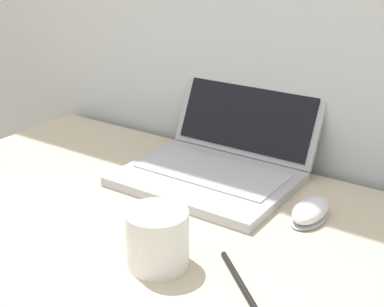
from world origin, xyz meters
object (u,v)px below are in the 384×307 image
(laptop, at_px, (223,151))
(computer_mouse, at_px, (310,211))
(drink_cup, at_px, (157,237))
(pen, at_px, (238,280))

(laptop, xyz_separation_m, computer_mouse, (0.24, -0.08, -0.04))
(drink_cup, relative_size, computer_mouse, 0.88)
(drink_cup, relative_size, pen, 0.85)
(laptop, height_order, pen, laptop)
(computer_mouse, xyz_separation_m, pen, (-0.01, -0.24, -0.01))
(laptop, height_order, drink_cup, laptop)
(laptop, relative_size, computer_mouse, 3.31)
(laptop, height_order, computer_mouse, laptop)
(drink_cup, height_order, pen, drink_cup)
(drink_cup, xyz_separation_m, computer_mouse, (0.14, 0.27, -0.03))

